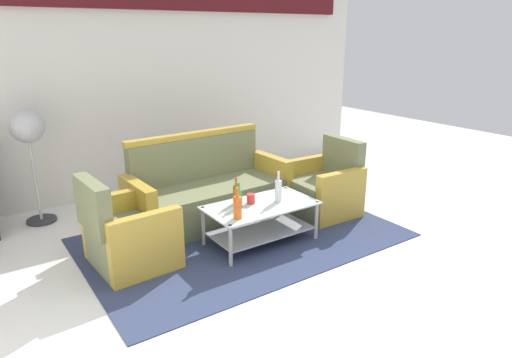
# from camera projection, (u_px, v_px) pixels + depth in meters

# --- Properties ---
(ground_plane) EXTENTS (14.00, 14.00, 0.00)m
(ground_plane) POSITION_uv_depth(u_px,v_px,m) (311.00, 274.00, 4.00)
(ground_plane) COLOR white
(wall_back) EXTENTS (6.52, 0.19, 2.80)m
(wall_back) POSITION_uv_depth(u_px,v_px,m) (162.00, 77.00, 5.94)
(wall_back) COLOR silver
(wall_back) RESTS_ON ground
(rug) EXTENTS (3.15, 2.01, 0.01)m
(rug) POSITION_uv_depth(u_px,v_px,m) (243.00, 237.00, 4.70)
(rug) COLOR #2D3856
(rug) RESTS_ON ground
(couch) EXTENTS (1.83, 0.81, 0.96)m
(couch) POSITION_uv_depth(u_px,v_px,m) (209.00, 194.00, 5.05)
(couch) COLOR #6B704C
(couch) RESTS_ON rug
(armchair_left) EXTENTS (0.74, 0.80, 0.85)m
(armchair_left) POSITION_uv_depth(u_px,v_px,m) (128.00, 235.00, 4.08)
(armchair_left) COLOR #6B704C
(armchair_left) RESTS_ON rug
(armchair_right) EXTENTS (0.72, 0.78, 0.85)m
(armchair_right) POSITION_uv_depth(u_px,v_px,m) (324.00, 189.00, 5.28)
(armchair_right) COLOR #6B704C
(armchair_right) RESTS_ON rug
(coffee_table) EXTENTS (1.10, 0.60, 0.40)m
(coffee_table) POSITION_uv_depth(u_px,v_px,m) (261.00, 217.00, 4.52)
(coffee_table) COLOR silver
(coffee_table) RESTS_ON rug
(bottle_orange) EXTENTS (0.08, 0.08, 0.29)m
(bottle_orange) POSITION_uv_depth(u_px,v_px,m) (238.00, 207.00, 4.11)
(bottle_orange) COLOR #D85919
(bottle_orange) RESTS_ON coffee_table
(bottle_brown) EXTENTS (0.06, 0.06, 0.27)m
(bottle_brown) POSITION_uv_depth(u_px,v_px,m) (236.00, 194.00, 4.46)
(bottle_brown) COLOR brown
(bottle_brown) RESTS_ON coffee_table
(bottle_green) EXTENTS (0.07, 0.07, 0.25)m
(bottle_green) POSITION_uv_depth(u_px,v_px,m) (239.00, 198.00, 4.38)
(bottle_green) COLOR #2D8C38
(bottle_green) RESTS_ON coffee_table
(bottle_clear) EXTENTS (0.07, 0.07, 0.31)m
(bottle_clear) POSITION_uv_depth(u_px,v_px,m) (278.00, 190.00, 4.52)
(bottle_clear) COLOR silver
(bottle_clear) RESTS_ON coffee_table
(cup) EXTENTS (0.08, 0.08, 0.10)m
(cup) POSITION_uv_depth(u_px,v_px,m) (251.00, 199.00, 4.48)
(cup) COLOR red
(cup) RESTS_ON coffee_table
(pedestal_fan) EXTENTS (0.36, 0.36, 1.27)m
(pedestal_fan) POSITION_uv_depth(u_px,v_px,m) (28.00, 133.00, 4.79)
(pedestal_fan) COLOR #2D2D33
(pedestal_fan) RESTS_ON ground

